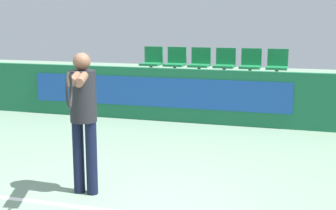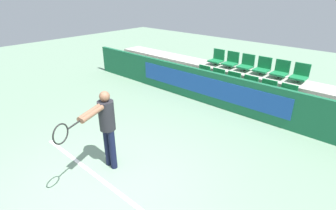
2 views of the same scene
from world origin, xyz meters
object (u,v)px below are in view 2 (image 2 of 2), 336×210
object	(u,v)px
stadium_chair_0	(202,75)
tennis_player	(105,124)
stadium_chair_11	(300,75)
stadium_chair_6	(217,58)
stadium_chair_2	(232,83)
stadium_chair_10	(280,71)
stadium_chair_3	(248,87)
stadium_chair_4	(267,91)
stadium_chair_8	(246,64)
stadium_chair_7	(231,61)
stadium_chair_5	(287,96)
stadium_chair_1	(216,79)
stadium_chair_9	(263,67)

from	to	relation	value
stadium_chair_0	tennis_player	distance (m)	4.80
stadium_chair_11	stadium_chair_6	bearing A→B (deg)	180.00
stadium_chair_2	stadium_chair_10	xyz separation A→B (m)	(1.12, 0.87, 0.41)
stadium_chair_3	stadium_chair_10	xyz separation A→B (m)	(0.56, 0.87, 0.41)
stadium_chair_4	stadium_chair_8	world-z (taller)	stadium_chair_8
stadium_chair_2	tennis_player	world-z (taller)	tennis_player
stadium_chair_7	stadium_chair_5	bearing A→B (deg)	-21.08
stadium_chair_4	stadium_chair_5	size ratio (longest dim) A/B	1.00
stadium_chair_11	stadium_chair_4	bearing A→B (deg)	-122.97
stadium_chair_1	stadium_chair_9	distance (m)	1.48
stadium_chair_4	stadium_chair_10	size ratio (longest dim) A/B	1.00
stadium_chair_2	stadium_chair_7	xyz separation A→B (m)	(-0.56, 0.87, 0.41)
stadium_chair_10	stadium_chair_11	distance (m)	0.56
stadium_chair_2	stadium_chair_10	world-z (taller)	stadium_chair_10
stadium_chair_10	stadium_chair_0	bearing A→B (deg)	-158.92
stadium_chair_2	stadium_chair_9	distance (m)	1.11
stadium_chair_5	stadium_chair_6	world-z (taller)	stadium_chair_6
stadium_chair_1	stadium_chair_5	bearing A→B (deg)	0.00
stadium_chair_4	stadium_chair_3	bearing A→B (deg)	180.00
stadium_chair_9	stadium_chair_10	bearing A→B (deg)	0.00
stadium_chair_1	stadium_chair_5	world-z (taller)	same
stadium_chair_6	tennis_player	xyz separation A→B (m)	(1.04, -5.53, -0.04)
stadium_chair_1	stadium_chair_2	world-z (taller)	same
stadium_chair_2	stadium_chair_7	world-z (taller)	stadium_chair_7
stadium_chair_1	stadium_chair_9	xyz separation A→B (m)	(1.12, 0.87, 0.41)
stadium_chair_9	stadium_chair_11	world-z (taller)	same
stadium_chair_6	stadium_chair_7	world-z (taller)	same
stadium_chair_6	stadium_chair_11	bearing A→B (deg)	0.00
stadium_chair_0	stadium_chair_11	world-z (taller)	stadium_chair_11
stadium_chair_8	tennis_player	distance (m)	5.53
stadium_chair_0	stadium_chair_8	xyz separation A→B (m)	(1.12, 0.87, 0.41)
tennis_player	stadium_chair_1	bearing A→B (deg)	74.40
stadium_chair_1	stadium_chair_8	world-z (taller)	stadium_chair_8
stadium_chair_4	stadium_chair_7	size ratio (longest dim) A/B	1.00
tennis_player	stadium_chair_8	bearing A→B (deg)	67.69
stadium_chair_11	stadium_chair_10	bearing A→B (deg)	180.00
stadium_chair_2	stadium_chair_9	world-z (taller)	stadium_chair_9
stadium_chair_7	stadium_chair_9	distance (m)	1.12
stadium_chair_4	stadium_chair_9	distance (m)	1.11
tennis_player	stadium_chair_5	bearing A→B (deg)	47.81
stadium_chair_10	tennis_player	xyz separation A→B (m)	(-1.21, -5.53, -0.04)
stadium_chair_9	stadium_chair_1	bearing A→B (deg)	-142.37
stadium_chair_2	stadium_chair_10	size ratio (longest dim) A/B	1.00
stadium_chair_6	tennis_player	size ratio (longest dim) A/B	0.32
stadium_chair_1	stadium_chair_3	bearing A→B (deg)	0.00
stadium_chair_0	stadium_chair_2	bearing A→B (deg)	0.00
stadium_chair_10	stadium_chair_11	world-z (taller)	same
stadium_chair_2	stadium_chair_8	bearing A→B (deg)	90.00
stadium_chair_7	stadium_chair_11	distance (m)	2.25
stadium_chair_1	tennis_player	world-z (taller)	tennis_player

